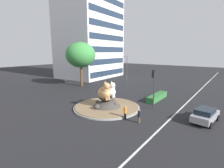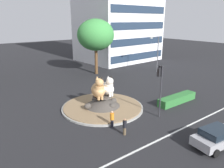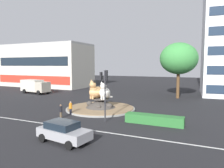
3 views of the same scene
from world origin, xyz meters
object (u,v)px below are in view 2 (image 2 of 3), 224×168
at_px(office_tower, 118,3).
at_px(broadleaf_tree_behind_island, 96,35).
at_px(cat_statue_calico, 98,89).
at_px(cat_statue_white, 107,88).
at_px(streetlight_arm, 157,52).
at_px(pedestrian_black_shirt, 125,126).
at_px(pedestrian_orange_shirt, 112,119).
at_px(traffic_light_mast, 160,80).
at_px(sedan_on_far_lane, 217,137).

height_order(office_tower, broadleaf_tree_behind_island, office_tower).
bearing_deg(cat_statue_calico, cat_statue_white, 112.98).
xyz_separation_m(streetlight_arm, pedestrian_black_shirt, (-19.54, -13.93, -3.09)).
height_order(pedestrian_orange_shirt, pedestrian_black_shirt, pedestrian_orange_shirt).
height_order(traffic_light_mast, sedan_on_far_lane, traffic_light_mast).
height_order(cat_statue_calico, sedan_on_far_lane, cat_statue_calico).
xyz_separation_m(office_tower, pedestrian_black_shirt, (-22.33, -28.83, -12.42)).
height_order(pedestrian_orange_shirt, sedan_on_far_lane, pedestrian_orange_shirt).
distance_m(streetlight_arm, pedestrian_black_shirt, 24.20).
distance_m(office_tower, pedestrian_orange_shirt, 37.16).
xyz_separation_m(cat_statue_white, sedan_on_far_lane, (2.15, -11.60, -1.48)).
distance_m(cat_statue_calico, traffic_light_mast, 6.58).
relative_size(broadleaf_tree_behind_island, streetlight_arm, 1.46).
distance_m(broadleaf_tree_behind_island, streetlight_arm, 11.54).
height_order(cat_statue_white, office_tower, office_tower).
bearing_deg(sedan_on_far_lane, broadleaf_tree_behind_island, 86.00).
bearing_deg(broadleaf_tree_behind_island, pedestrian_black_shirt, -117.01).
xyz_separation_m(cat_statue_white, pedestrian_orange_shirt, (-2.47, -4.12, -1.47)).
bearing_deg(cat_statue_white, streetlight_arm, 111.30).
bearing_deg(traffic_light_mast, broadleaf_tree_behind_island, -13.72).
bearing_deg(office_tower, streetlight_arm, -103.71).
bearing_deg(cat_statue_white, office_tower, 135.25).
bearing_deg(streetlight_arm, cat_statue_calico, 26.37).
bearing_deg(cat_statue_white, pedestrian_black_shirt, -26.58).
bearing_deg(broadleaf_tree_behind_island, cat_statue_calico, -122.40).
distance_m(streetlight_arm, pedestrian_orange_shirt, 23.18).
relative_size(traffic_light_mast, sedan_on_far_lane, 1.21).
relative_size(streetlight_arm, pedestrian_black_shirt, 4.31).
xyz_separation_m(cat_statue_white, pedestrian_black_shirt, (-2.49, -5.93, -1.49)).
relative_size(pedestrian_orange_shirt, sedan_on_far_lane, 0.36).
bearing_deg(office_tower, pedestrian_orange_shirt, -132.66).
xyz_separation_m(pedestrian_black_shirt, sedan_on_far_lane, (4.64, -5.67, 0.01)).
relative_size(cat_statue_white, broadleaf_tree_behind_island, 0.25).
distance_m(traffic_light_mast, pedestrian_black_shirt, 5.95).
relative_size(office_tower, pedestrian_orange_shirt, 16.68).
bearing_deg(pedestrian_black_shirt, cat_statue_white, 129.97).
bearing_deg(broadleaf_tree_behind_island, streetlight_arm, -31.79).
relative_size(streetlight_arm, pedestrian_orange_shirt, 4.19).
height_order(streetlight_arm, sedan_on_far_lane, streetlight_arm).
relative_size(cat_statue_white, traffic_light_mast, 0.46).
xyz_separation_m(traffic_light_mast, broadleaf_tree_behind_island, (5.04, 19.11, 3.07)).
xyz_separation_m(broadleaf_tree_behind_island, pedestrian_orange_shirt, (-10.07, -17.98, -6.13)).
relative_size(traffic_light_mast, broadleaf_tree_behind_island, 0.55).
relative_size(office_tower, streetlight_arm, 3.98).
height_order(traffic_light_mast, office_tower, office_tower).
xyz_separation_m(pedestrian_orange_shirt, sedan_on_far_lane, (4.61, -7.48, -0.01)).
bearing_deg(cat_statue_calico, pedestrian_black_shirt, 5.24).
bearing_deg(streetlight_arm, pedestrian_orange_shirt, 34.29).
height_order(cat_statue_white, traffic_light_mast, traffic_light_mast).
height_order(broadleaf_tree_behind_island, pedestrian_black_shirt, broadleaf_tree_behind_island).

